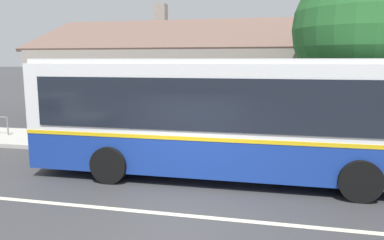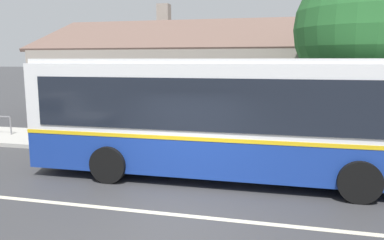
# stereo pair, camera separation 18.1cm
# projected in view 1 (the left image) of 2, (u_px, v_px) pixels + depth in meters

# --- Properties ---
(ground_plane) EXTENTS (300.00, 300.00, 0.00)m
(ground_plane) POSITION_uv_depth(u_px,v_px,m) (176.00, 215.00, 7.98)
(ground_plane) COLOR #38383A
(sidewalk_far) EXTENTS (60.00, 3.00, 0.15)m
(sidewalk_far) POSITION_uv_depth(u_px,v_px,m) (218.00, 148.00, 13.75)
(sidewalk_far) COLOR #ADAAA3
(sidewalk_far) RESTS_ON ground
(lane_divider_stripe) EXTENTS (60.00, 0.16, 0.01)m
(lane_divider_stripe) POSITION_uv_depth(u_px,v_px,m) (176.00, 215.00, 7.98)
(lane_divider_stripe) COLOR beige
(lane_divider_stripe) RESTS_ON ground
(community_building) EXTENTS (23.30, 10.06, 6.52)m
(community_building) POSITION_uv_depth(u_px,v_px,m) (265.00, 84.00, 20.47)
(community_building) COLOR gray
(community_building) RESTS_ON ground
(transit_bus) EXTENTS (10.80, 2.83, 3.30)m
(transit_bus) POSITION_uv_depth(u_px,v_px,m) (226.00, 115.00, 10.35)
(transit_bus) COLOR navy
(transit_bus) RESTS_ON ground
(bench_by_building) EXTENTS (1.80, 0.51, 0.94)m
(bench_by_building) POSITION_uv_depth(u_px,v_px,m) (72.00, 132.00, 14.17)
(bench_by_building) COLOR brown
(bench_by_building) RESTS_ON sidewalk_far
(street_tree_primary) EXTENTS (4.58, 4.58, 6.60)m
(street_tree_primary) POSITION_uv_depth(u_px,v_px,m) (361.00, 29.00, 12.77)
(street_tree_primary) COLOR #4C3828
(street_tree_primary) RESTS_ON ground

